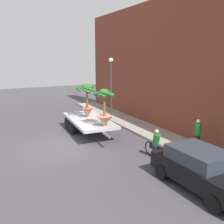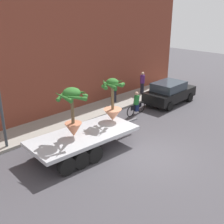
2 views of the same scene
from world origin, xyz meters
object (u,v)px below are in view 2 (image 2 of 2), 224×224
at_px(cyclist, 136,104).
at_px(pedestrian_far_left, 142,82).
at_px(potted_palm_rear, 73,110).
at_px(pedestrian_near_gate, 115,90).
at_px(parked_car, 169,92).
at_px(potted_palm_middle, 113,103).
at_px(flatbed_trailer, 79,140).

bearing_deg(cyclist, pedestrian_far_left, 33.96).
bearing_deg(pedestrian_far_left, potted_palm_rear, -158.92).
height_order(potted_palm_rear, pedestrian_far_left, potted_palm_rear).
xyz_separation_m(cyclist, pedestrian_near_gate, (0.43, 2.38, 0.37)).
distance_m(parked_car, pedestrian_far_left, 2.54).
bearing_deg(potted_palm_middle, flatbed_trailer, -176.26).
bearing_deg(potted_palm_middle, pedestrian_far_left, 27.51).
distance_m(pedestrian_near_gate, pedestrian_far_left, 2.91).
bearing_deg(pedestrian_near_gate, flatbed_trailer, -148.46).
height_order(potted_palm_rear, pedestrian_near_gate, potted_palm_rear).
bearing_deg(potted_palm_middle, potted_palm_rear, -178.22).
height_order(potted_palm_middle, cyclist, potted_palm_middle).
bearing_deg(potted_palm_rear, pedestrian_near_gate, 30.11).
bearing_deg(pedestrian_far_left, flatbed_trailer, -158.03).
distance_m(potted_palm_rear, pedestrian_near_gate, 7.59).
bearing_deg(pedestrian_far_left, pedestrian_near_gate, 177.25).
bearing_deg(potted_palm_rear, flatbed_trailer, -17.13).
height_order(cyclist, parked_car, parked_car).
distance_m(flatbed_trailer, cyclist, 5.99).
distance_m(potted_palm_rear, potted_palm_middle, 2.61).
bearing_deg(cyclist, pedestrian_near_gate, 79.81).
xyz_separation_m(potted_palm_rear, cyclist, (6.05, 1.37, -1.63)).
xyz_separation_m(potted_palm_rear, pedestrian_near_gate, (6.48, 3.76, -1.25)).
distance_m(parked_car, pedestrian_near_gate, 3.91).
bearing_deg(pedestrian_far_left, cyclist, -146.04).
relative_size(potted_palm_rear, pedestrian_near_gate, 1.36).
bearing_deg(potted_palm_middle, parked_car, 8.50).
relative_size(potted_palm_rear, cyclist, 1.27).
xyz_separation_m(flatbed_trailer, potted_palm_middle, (2.36, 0.15, 1.22)).
xyz_separation_m(flatbed_trailer, potted_palm_rear, (-0.24, 0.07, 1.54)).
bearing_deg(pedestrian_near_gate, parked_car, -43.07).
relative_size(potted_palm_middle, parked_car, 0.54).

